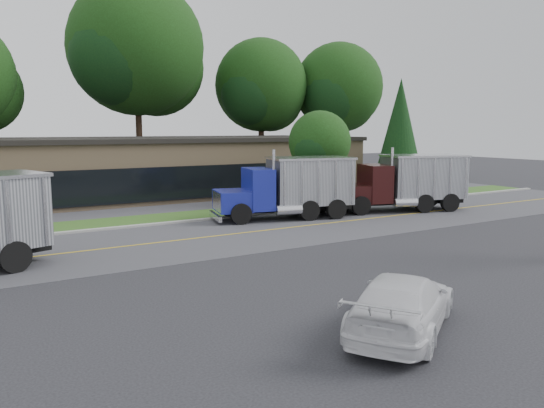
% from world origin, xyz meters
% --- Properties ---
extents(ground, '(140.00, 140.00, 0.00)m').
position_xyz_m(ground, '(0.00, 0.00, 0.00)').
color(ground, '#35353B').
rests_on(ground, ground).
extents(road, '(60.00, 8.00, 0.02)m').
position_xyz_m(road, '(0.00, 9.00, 0.00)').
color(road, '#4F4F54').
rests_on(road, ground).
extents(center_line, '(60.00, 0.12, 0.01)m').
position_xyz_m(center_line, '(0.00, 9.00, 0.00)').
color(center_line, gold).
rests_on(center_line, ground).
extents(curb, '(60.00, 0.30, 0.12)m').
position_xyz_m(curb, '(0.00, 13.20, 0.00)').
color(curb, '#9E9E99').
rests_on(curb, ground).
extents(grass_verge, '(60.00, 3.40, 0.03)m').
position_xyz_m(grass_verge, '(0.00, 15.00, 0.00)').
color(grass_verge, '#336422').
rests_on(grass_verge, ground).
extents(far_parking, '(60.00, 7.00, 0.02)m').
position_xyz_m(far_parking, '(0.00, 20.00, 0.00)').
color(far_parking, '#4F4F54').
rests_on(far_parking, ground).
extents(strip_mall, '(32.00, 12.00, 4.00)m').
position_xyz_m(strip_mall, '(2.00, 26.00, 2.00)').
color(strip_mall, tan).
rests_on(strip_mall, ground).
extents(tree_far_c, '(12.53, 11.80, 17.88)m').
position_xyz_m(tree_far_c, '(4.19, 34.15, 11.41)').
color(tree_far_c, '#382619').
rests_on(tree_far_c, ground).
extents(tree_far_d, '(9.60, 9.03, 13.69)m').
position_xyz_m(tree_far_d, '(16.15, 33.12, 8.73)').
color(tree_far_d, '#382619').
rests_on(tree_far_d, ground).
extents(tree_far_e, '(9.59, 9.02, 13.68)m').
position_xyz_m(tree_far_e, '(24.15, 31.11, 8.73)').
color(tree_far_e, '#382619').
rests_on(tree_far_e, ground).
extents(evergreen_right, '(3.90, 3.90, 8.87)m').
position_xyz_m(evergreen_right, '(20.00, 18.00, 4.87)').
color(evergreen_right, '#382619').
rests_on(evergreen_right, ground).
extents(tree_verge, '(4.29, 4.03, 6.12)m').
position_xyz_m(tree_verge, '(10.07, 15.05, 3.89)').
color(tree_verge, '#382619').
rests_on(tree_verge, ground).
extents(dump_truck_blue, '(7.95, 4.18, 3.36)m').
position_xyz_m(dump_truck_blue, '(5.55, 11.45, 1.80)').
color(dump_truck_blue, black).
rests_on(dump_truck_blue, ground).
extents(dump_truck_maroon, '(8.35, 4.81, 3.36)m').
position_xyz_m(dump_truck_maroon, '(13.01, 10.19, 1.80)').
color(dump_truck_maroon, black).
rests_on(dump_truck_maroon, ground).
extents(rally_car, '(5.22, 4.40, 1.43)m').
position_xyz_m(rally_car, '(-1.31, -3.91, 0.72)').
color(rally_car, silver).
rests_on(rally_car, ground).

